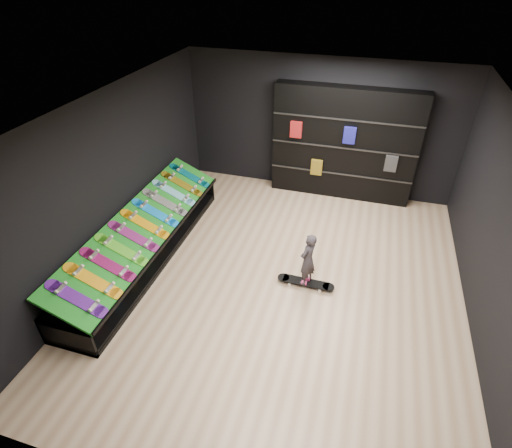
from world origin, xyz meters
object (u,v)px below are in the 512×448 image
(display_rack, at_px, (146,245))
(floor_skateboard, at_px, (306,283))
(back_shelving, at_px, (344,145))
(child, at_px, (307,269))

(display_rack, distance_m, floor_skateboard, 2.99)
(display_rack, relative_size, back_shelving, 1.45)
(display_rack, height_order, child, child)
(back_shelving, distance_m, floor_skateboard, 3.48)
(back_shelving, height_order, floor_skateboard, back_shelving)
(display_rack, bearing_deg, child, 0.92)
(display_rack, distance_m, back_shelving, 4.66)
(floor_skateboard, height_order, child, child)
(display_rack, bearing_deg, back_shelving, 46.77)
(floor_skateboard, bearing_deg, display_rack, -178.21)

